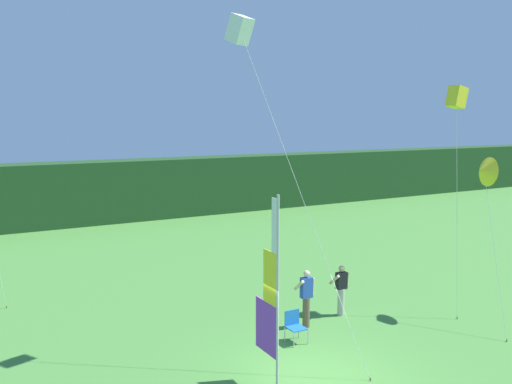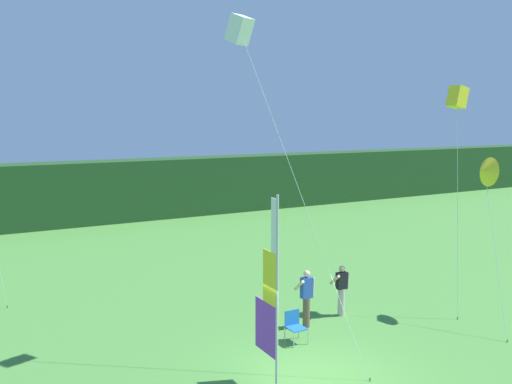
# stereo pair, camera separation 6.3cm
# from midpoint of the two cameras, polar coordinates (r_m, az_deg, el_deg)

# --- Properties ---
(ground_plane) EXTENTS (120.00, 120.00, 0.00)m
(ground_plane) POSITION_cam_midpoint_polar(r_m,az_deg,el_deg) (14.09, 5.97, -19.01)
(ground_plane) COLOR #478438
(distant_treeline) EXTENTS (80.00, 2.40, 3.71)m
(distant_treeline) POSITION_cam_midpoint_polar(r_m,az_deg,el_deg) (34.32, -16.40, 0.00)
(distant_treeline) COLOR #1E421E
(distant_treeline) RESTS_ON ground
(banner_flag) EXTENTS (0.06, 1.03, 4.68)m
(banner_flag) POSITION_cam_midpoint_polar(r_m,az_deg,el_deg) (12.72, 1.43, -11.04)
(banner_flag) COLOR #B7B7BC
(banner_flag) RESTS_ON ground
(person_near_banner) EXTENTS (0.55, 0.48, 1.77)m
(person_near_banner) POSITION_cam_midpoint_polar(r_m,az_deg,el_deg) (16.89, 5.17, -10.85)
(person_near_banner) COLOR brown
(person_near_banner) RESTS_ON ground
(person_mid_field) EXTENTS (0.55, 0.48, 1.65)m
(person_mid_field) POSITION_cam_midpoint_polar(r_m,az_deg,el_deg) (17.98, 8.79, -9.98)
(person_mid_field) COLOR #B7B2A3
(person_mid_field) RESTS_ON ground
(folding_chair) EXTENTS (0.51, 0.51, 0.89)m
(folding_chair) POSITION_cam_midpoint_polar(r_m,az_deg,el_deg) (15.97, 3.93, -13.63)
(folding_chair) COLOR #BCBCC1
(folding_chair) RESTS_ON ground
(kite_yellow_delta_0) EXTENTS (1.42, 2.46, 5.14)m
(kite_yellow_delta_0) POSITION_cam_midpoint_polar(r_m,az_deg,el_deg) (18.53, 22.66, 1.98)
(kite_yellow_delta_0) COLOR brown
(kite_yellow_delta_0) RESTS_ON ground
(kite_white_box_2) EXTENTS (2.16, 3.80, 9.02)m
(kite_white_box_2) POSITION_cam_midpoint_polar(r_m,az_deg,el_deg) (14.73, -1.79, 16.46)
(kite_white_box_2) COLOR brown
(kite_white_box_2) RESTS_ON ground
(kite_yellow_box_3) EXTENTS (0.97, 1.27, 7.37)m
(kite_yellow_box_3) POSITION_cam_midpoint_polar(r_m,az_deg,el_deg) (18.91, 20.17, 9.22)
(kite_yellow_box_3) COLOR brown
(kite_yellow_box_3) RESTS_ON ground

